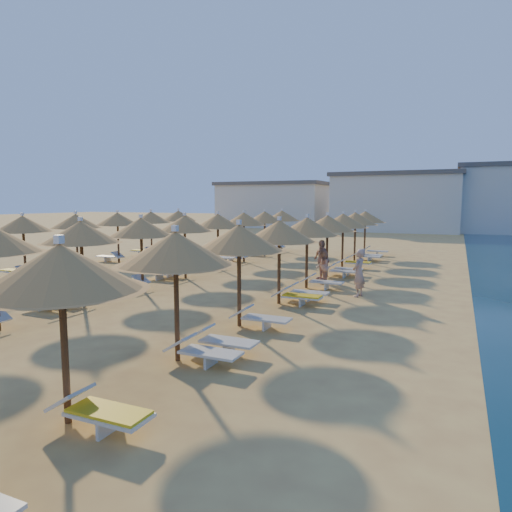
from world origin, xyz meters
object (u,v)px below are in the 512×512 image
at_px(beachgoer_a, 359,273).
at_px(parasol_row_west, 164,226).
at_px(beachgoer_b, 322,267).
at_px(beachgoer_c, 322,260).
at_px(parasol_row_east, 294,230).

bearing_deg(beachgoer_a, parasol_row_west, -74.73).
height_order(beachgoer_b, beachgoer_c, beachgoer_c).
height_order(parasol_row_east, beachgoer_b, parasol_row_east).
bearing_deg(beachgoer_c, beachgoer_b, -32.98).
bearing_deg(beachgoer_c, parasol_row_west, -108.29).
xyz_separation_m(parasol_row_east, beachgoer_a, (2.43, 0.76, -1.67)).
distance_m(parasol_row_west, beachgoer_b, 7.38).
relative_size(beachgoer_a, beachgoer_c, 0.99).
bearing_deg(beachgoer_b, beachgoer_a, 35.44).
xyz_separation_m(parasol_row_west, beachgoer_b, (6.53, 2.92, -1.83)).
bearing_deg(parasol_row_west, beachgoer_c, 32.19).
relative_size(parasol_row_east, beachgoer_a, 17.27).
height_order(parasol_row_west, beachgoer_b, parasol_row_west).
distance_m(parasol_row_east, beachgoer_b, 3.46).
bearing_deg(beachgoer_a, parasol_row_east, -62.47).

